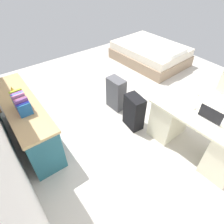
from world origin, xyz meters
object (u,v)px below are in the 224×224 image
(office_chair, at_px, (218,101))
(credenza, at_px, (27,121))
(bed, at_px, (150,53))
(suitcase_spare_grey, at_px, (116,94))
(laptop, at_px, (212,116))
(suitcase_black, at_px, (134,112))
(figurine_small, at_px, (12,89))
(computer_mouse, at_px, (195,107))
(desk, at_px, (197,132))

(office_chair, relative_size, credenza, 0.52)
(bed, relative_size, suitcase_spare_grey, 3.06)
(office_chair, relative_size, suitcase_spare_grey, 1.45)
(office_chair, relative_size, laptop, 2.92)
(credenza, height_order, suitcase_black, credenza)
(office_chair, relative_size, figurine_small, 8.55)
(bed, distance_m, figurine_small, 3.73)
(office_chair, height_order, credenza, office_chair)
(suitcase_black, bearing_deg, suitcase_spare_grey, -0.67)
(suitcase_black, distance_m, computer_mouse, 1.01)
(bed, xyz_separation_m, suitcase_black, (-1.63, 2.06, 0.07))
(desk, height_order, office_chair, office_chair)
(desk, height_order, suitcase_black, desk)
(credenza, height_order, suitcase_spare_grey, credenza)
(desk, relative_size, office_chair, 1.57)
(suitcase_black, xyz_separation_m, computer_mouse, (-0.80, -0.42, 0.44))
(suitcase_spare_grey, distance_m, computer_mouse, 1.52)
(desk, distance_m, laptop, 0.41)
(office_chair, bearing_deg, suitcase_spare_grey, 41.78)
(bed, height_order, laptop, laptop)
(credenza, xyz_separation_m, computer_mouse, (-1.61, -2.00, 0.37))
(desk, xyz_separation_m, computer_mouse, (0.16, -0.02, 0.37))
(suitcase_black, bearing_deg, office_chair, -113.74)
(bed, xyz_separation_m, laptop, (-2.70, 1.67, 0.55))
(credenza, distance_m, suitcase_black, 1.78)
(figurine_small, bearing_deg, laptop, -137.90)
(desk, height_order, suitcase_spare_grey, desk)
(credenza, xyz_separation_m, suitcase_spare_grey, (-0.20, -1.66, -0.06))
(bed, height_order, suitcase_spare_grey, suitcase_spare_grey)
(credenza, bearing_deg, figurine_small, 0.28)
(computer_mouse, bearing_deg, suitcase_spare_grey, 10.42)
(desk, bearing_deg, bed, -32.63)
(laptop, distance_m, figurine_small, 2.95)
(desk, xyz_separation_m, suitcase_spare_grey, (1.58, 0.32, -0.06))
(credenza, xyz_separation_m, bed, (0.83, -3.64, -0.14))
(computer_mouse, xyz_separation_m, figurine_small, (1.92, 2.00, 0.07))
(suitcase_black, height_order, suitcase_spare_grey, suitcase_spare_grey)
(laptop, height_order, figurine_small, laptop)
(laptop, bearing_deg, computer_mouse, -5.79)
(desk, relative_size, credenza, 0.82)
(suitcase_spare_grey, relative_size, laptop, 2.01)
(desk, xyz_separation_m, bed, (2.60, -1.67, -0.14))
(office_chair, height_order, suitcase_spare_grey, office_chair)
(credenza, relative_size, suitcase_spare_grey, 2.78)
(credenza, bearing_deg, suitcase_black, -117.13)
(laptop, xyz_separation_m, computer_mouse, (0.26, -0.03, -0.03))
(suitcase_spare_grey, bearing_deg, office_chair, -141.45)
(office_chair, bearing_deg, suitcase_black, 59.72)
(suitcase_black, distance_m, laptop, 1.23)
(desk, height_order, credenza, credenza)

